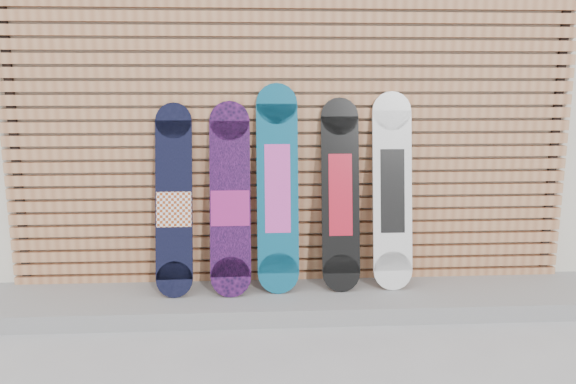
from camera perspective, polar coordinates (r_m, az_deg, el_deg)
name	(u,v)px	position (r m, az deg, el deg)	size (l,w,h in m)	color
ground	(326,350)	(3.60, 3.88, -15.75)	(80.00, 80.00, 0.00)	#99999C
building	(334,66)	(6.75, 4.66, 12.60)	(12.00, 5.00, 3.60)	beige
concrete_step	(294,300)	(4.18, 0.65, -10.88)	(4.60, 0.70, 0.12)	gray
slat_wall	(292,139)	(4.18, 0.41, 5.41)	(4.26, 0.08, 2.29)	#A86B46
snowboard_0	(174,201)	(4.08, -11.50, -0.91)	(0.26, 0.34, 1.36)	black
snowboard_1	(230,200)	(4.04, -5.90, -0.80)	(0.29, 0.36, 1.37)	black
snowboard_2	(278,189)	(4.05, -1.07, 0.35)	(0.30, 0.30, 1.50)	navy
snowboard_3	(340,195)	(4.11, 5.34, -0.28)	(0.28, 0.30, 1.40)	black
snowboard_4	(392,191)	(4.18, 10.54, 0.10)	(0.29, 0.28, 1.44)	silver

